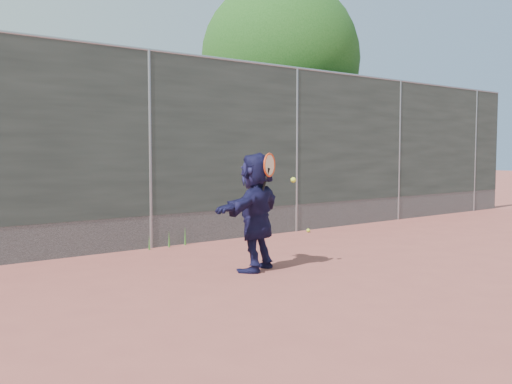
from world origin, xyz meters
TOP-DOWN VIEW (x-y plane):
  - ground at (0.00, 0.00)m, footprint 80.00×80.00m
  - player at (0.26, 1.21)m, footprint 1.41×0.96m
  - ball_ground at (3.08, 3.25)m, footprint 0.07×0.07m
  - fence at (-0.00, 3.50)m, footprint 20.00×0.06m
  - swing_action at (0.34, 1.01)m, footprint 0.54×0.16m
  - tree_right at (4.68, 5.75)m, footprint 3.78×3.60m
  - weed_clump at (0.29, 3.38)m, footprint 0.68×0.07m

SIDE VIEW (x-z plane):
  - ground at x=0.00m, z-range 0.00..0.00m
  - ball_ground at x=3.08m, z-range 0.00..0.07m
  - weed_clump at x=0.29m, z-range -0.02..0.28m
  - player at x=0.26m, z-range 0.00..1.46m
  - swing_action at x=0.34m, z-range 1.02..1.53m
  - fence at x=0.00m, z-range 0.07..3.09m
  - tree_right at x=4.68m, z-range 0.80..6.19m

